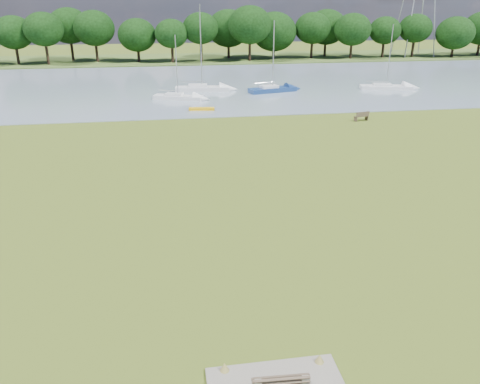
{
  "coord_description": "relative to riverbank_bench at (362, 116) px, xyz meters",
  "views": [
    {
      "loc": [
        -2.81,
        -24.11,
        11.03
      ],
      "look_at": [
        0.67,
        -2.0,
        1.79
      ],
      "focal_mm": 35.0,
      "sensor_mm": 36.0,
      "label": 1
    }
  ],
  "objects": [
    {
      "name": "far_bank",
      "position": [
        -15.95,
        53.48,
        -0.47
      ],
      "size": [
        220.0,
        20.0,
        0.4
      ],
      "primitive_type": "cube",
      "color": "#4C6626",
      "rests_on": "ground"
    },
    {
      "name": "kayak",
      "position": [
        -15.11,
        7.0,
        -0.28
      ],
      "size": [
        2.78,
        0.95,
        0.27
      ],
      "primitive_type": "cube",
      "rotation": [
        0.0,
        0.0,
        -0.12
      ],
      "color": "#F5B10A",
      "rests_on": "river"
    },
    {
      "name": "sailboat_0",
      "position": [
        -5.36,
        16.23,
        0.11
      ],
      "size": [
        6.45,
        3.32,
        8.64
      ],
      "rotation": [
        0.0,
        0.0,
        0.27
      ],
      "color": "navy",
      "rests_on": "river"
    },
    {
      "name": "riverbank_bench",
      "position": [
        0.0,
        0.0,
        0.0
      ],
      "size": [
        1.57,
        0.8,
        0.93
      ],
      "rotation": [
        0.0,
        0.0,
        0.25
      ],
      "color": "brown",
      "rests_on": "ground"
    },
    {
      "name": "sailboat_5",
      "position": [
        -17.47,
        13.35,
        0.0
      ],
      "size": [
        6.04,
        3.56,
        7.28
      ],
      "rotation": [
        0.0,
        0.0,
        -0.36
      ],
      "color": "silver",
      "rests_on": "river"
    },
    {
      "name": "ground",
      "position": [
        -15.95,
        -18.52,
        -0.47
      ],
      "size": [
        220.0,
        220.0,
        0.0
      ],
      "primitive_type": "plane",
      "color": "brown"
    },
    {
      "name": "river",
      "position": [
        -15.95,
        23.48,
        -0.47
      ],
      "size": [
        220.0,
        40.0,
        0.1
      ],
      "primitive_type": "cube",
      "color": "gray",
      "rests_on": "ground"
    },
    {
      "name": "tree_line",
      "position": [
        -14.74,
        49.48,
        5.62
      ],
      "size": [
        144.99,
        8.39,
        10.16
      ],
      "color": "black",
      "rests_on": "far_bank"
    },
    {
      "name": "sailboat_2",
      "position": [
        -14.22,
        18.34,
        0.11
      ],
      "size": [
        7.03,
        2.59,
        10.47
      ],
      "rotation": [
        0.0,
        0.0,
        -0.1
      ],
      "color": "silver",
      "rests_on": "river"
    },
    {
      "name": "sailboat_3",
      "position": [
        9.98,
        16.08,
        -0.01
      ],
      "size": [
        6.87,
        3.22,
        8.11
      ],
      "rotation": [
        0.0,
        0.0,
        -0.21
      ],
      "color": "silver",
      "rests_on": "river"
    }
  ]
}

